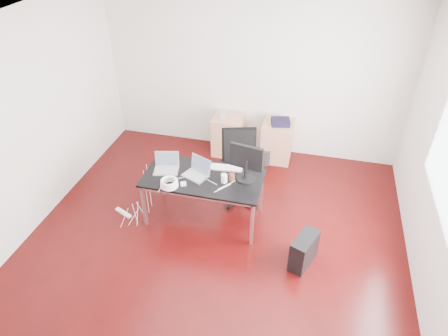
% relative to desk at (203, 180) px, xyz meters
% --- Properties ---
extents(room_shell, '(5.00, 5.00, 5.00)m').
position_rel_desk_xyz_m(room_shell, '(0.30, -0.45, 0.73)').
color(room_shell, '#310505').
rests_on(room_shell, ground).
extents(desk, '(1.60, 0.80, 0.73)m').
position_rel_desk_xyz_m(desk, '(0.00, 0.00, 0.00)').
color(desk, black).
rests_on(desk, ground).
extents(office_chair, '(0.59, 0.61, 1.08)m').
position_rel_desk_xyz_m(office_chair, '(0.37, 0.61, -0.07)').
color(office_chair, black).
rests_on(office_chair, ground).
extents(filing_cabinet_left, '(0.50, 0.50, 0.70)m').
position_rel_desk_xyz_m(filing_cabinet_left, '(-0.08, 1.78, -0.33)').
color(filing_cabinet_left, '#B17858').
rests_on(filing_cabinet_left, ground).
extents(filing_cabinet_right, '(0.50, 0.50, 0.70)m').
position_rel_desk_xyz_m(filing_cabinet_right, '(0.78, 1.78, -0.33)').
color(filing_cabinet_right, '#B17858').
rests_on(filing_cabinet_right, ground).
extents(pc_tower, '(0.35, 0.49, 0.44)m').
position_rel_desk_xyz_m(pc_tower, '(1.44, -0.52, -0.46)').
color(pc_tower, black).
rests_on(pc_tower, ground).
extents(wastebasket, '(0.27, 0.27, 0.28)m').
position_rel_desk_xyz_m(wastebasket, '(0.61, 1.60, -0.54)').
color(wastebasket, black).
rests_on(wastebasket, ground).
extents(power_strip, '(0.30, 0.18, 0.04)m').
position_rel_desk_xyz_m(power_strip, '(-1.18, -0.22, -0.66)').
color(power_strip, white).
rests_on(power_strip, ground).
extents(laptop_left, '(0.38, 0.32, 0.23)m').
position_rel_desk_xyz_m(laptop_left, '(-0.54, 0.04, 0.11)').
color(laptop_left, silver).
rests_on(laptop_left, desk).
extents(laptop_right, '(0.40, 0.37, 0.23)m').
position_rel_desk_xyz_m(laptop_right, '(-0.09, 0.03, 0.11)').
color(laptop_right, silver).
rests_on(laptop_right, desk).
extents(monitor, '(0.45, 0.26, 0.51)m').
position_rel_desk_xyz_m(monitor, '(0.56, 0.10, 0.34)').
color(monitor, black).
rests_on(monitor, desk).
extents(keyboard, '(0.45, 0.18, 0.02)m').
position_rel_desk_xyz_m(keyboard, '(0.26, 0.26, 0.06)').
color(keyboard, white).
rests_on(keyboard, desk).
extents(cup_white, '(0.09, 0.09, 0.12)m').
position_rel_desk_xyz_m(cup_white, '(0.30, -0.04, 0.11)').
color(cup_white, white).
rests_on(cup_white, desk).
extents(cup_brown, '(0.09, 0.09, 0.10)m').
position_rel_desk_xyz_m(cup_brown, '(0.39, 0.02, 0.10)').
color(cup_brown, brown).
rests_on(cup_brown, desk).
extents(cable_coil, '(0.24, 0.24, 0.11)m').
position_rel_desk_xyz_m(cable_coil, '(-0.36, -0.31, 0.11)').
color(cable_coil, white).
rests_on(cable_coil, desk).
extents(power_adapter, '(0.09, 0.09, 0.03)m').
position_rel_desk_xyz_m(power_adapter, '(-0.20, -0.23, 0.07)').
color(power_adapter, white).
rests_on(power_adapter, desk).
extents(speaker, '(0.09, 0.08, 0.18)m').
position_rel_desk_xyz_m(speaker, '(-0.15, 1.71, 0.11)').
color(speaker, '#9E9E9E').
rests_on(speaker, filing_cabinet_left).
extents(navy_garment, '(0.35, 0.30, 0.09)m').
position_rel_desk_xyz_m(navy_garment, '(0.81, 1.74, 0.07)').
color(navy_garment, black).
rests_on(navy_garment, filing_cabinet_right).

